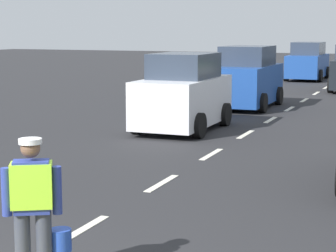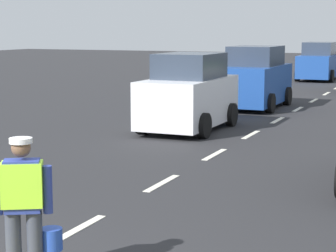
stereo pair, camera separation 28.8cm
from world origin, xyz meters
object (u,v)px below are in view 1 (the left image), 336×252
at_px(car_oncoming_second, 247,79).
at_px(car_oncoming_third, 308,62).
at_px(road_worker, 34,203).
at_px(car_oncoming_lead, 183,95).

relative_size(car_oncoming_second, car_oncoming_third, 0.97).
height_order(road_worker, car_oncoming_lead, car_oncoming_lead).
bearing_deg(car_oncoming_second, car_oncoming_lead, -93.12).
bearing_deg(car_oncoming_third, car_oncoming_second, -89.50).
bearing_deg(road_worker, car_oncoming_third, 94.05).
distance_m(road_worker, car_oncoming_second, 16.92).
bearing_deg(car_oncoming_third, road_worker, -85.95).
height_order(car_oncoming_lead, car_oncoming_third, car_oncoming_lead).
height_order(car_oncoming_second, car_oncoming_third, car_oncoming_second).
bearing_deg(car_oncoming_lead, road_worker, -78.03).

